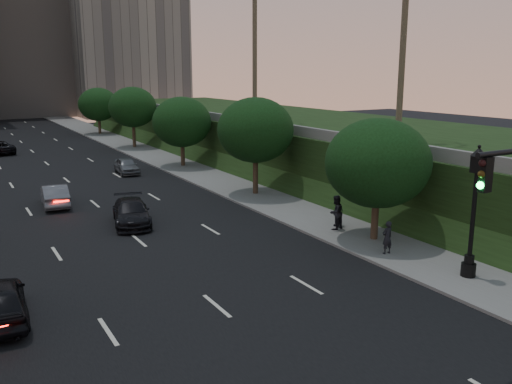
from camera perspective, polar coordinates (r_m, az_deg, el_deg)
ground at (r=16.51m, az=3.88°, el=-18.21°), size 160.00×160.00×0.00m
road_surface at (r=43.29m, az=-18.81°, el=0.73°), size 16.00×140.00×0.02m
sidewalk_right at (r=46.28m, az=-6.31°, el=2.16°), size 4.50×140.00×0.15m
embankment at (r=50.18m, az=7.00°, el=5.19°), size 18.00×90.00×4.00m
parapet_wall at (r=45.33m, az=-1.62°, el=7.47°), size 0.35×90.00×0.70m
office_block_mid at (r=114.65m, az=-23.75°, el=13.92°), size 22.00×18.00×26.00m
office_block_right at (r=112.76m, az=-14.09°, el=17.18°), size 20.00×22.00×36.00m
tree_right_a at (r=27.25m, az=12.68°, el=2.98°), size 5.20×5.20×6.24m
tree_right_b at (r=36.81m, az=-0.06°, el=6.52°), size 5.20×5.20×6.74m
tree_right_c at (r=48.50m, az=-7.82°, el=7.31°), size 5.20×5.20×6.24m
tree_right_d at (r=61.61m, az=-12.86°, el=8.70°), size 5.20×5.20×6.74m
tree_right_e at (r=76.07m, az=-16.27°, el=8.84°), size 5.20×5.20×6.24m
street_lamp at (r=23.60m, az=21.87°, el=-2.56°), size 0.64×0.64×5.62m
sedan_mid_left at (r=36.73m, az=-20.42°, el=-0.33°), size 1.87×4.40×1.41m
sedan_near_right at (r=31.15m, az=-12.99°, el=-2.11°), size 2.95×5.07×1.38m
sedan_far_right at (r=46.60m, az=-13.48°, el=2.70°), size 1.85×4.01×1.33m
pedestrian_a at (r=25.81m, az=13.65°, el=-4.67°), size 0.58×0.39×1.56m
pedestrian_b at (r=29.14m, az=8.40°, el=-2.14°), size 1.06×0.92×1.86m
pedestrian_c at (r=29.81m, az=8.63°, el=-2.12°), size 0.98×0.69×1.54m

